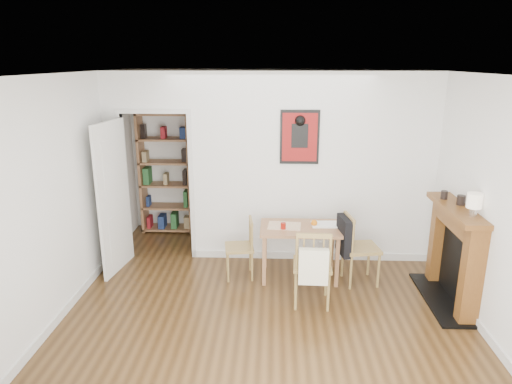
{
  "coord_description": "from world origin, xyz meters",
  "views": [
    {
      "loc": [
        0.08,
        -4.67,
        2.73
      ],
      "look_at": [
        -0.15,
        0.6,
        1.2
      ],
      "focal_mm": 32.0,
      "sensor_mm": 36.0,
      "label": 1
    }
  ],
  "objects_px": {
    "red_glass": "(283,226)",
    "ceramic_jar_b": "(444,195)",
    "dining_table": "(300,233)",
    "chair_left": "(239,248)",
    "chair_front": "(312,265)",
    "bookshelf": "(166,174)",
    "ceramic_jar_a": "(461,200)",
    "fireplace": "(455,252)",
    "chair_right": "(360,248)",
    "notebook": "(325,224)",
    "mantel_lamp": "(474,202)",
    "orange_fruit": "(314,223)"
  },
  "relations": [
    {
      "from": "red_glass",
      "to": "ceramic_jar_b",
      "type": "xyz_separation_m",
      "value": [
        1.88,
        -0.16,
        0.48
      ]
    },
    {
      "from": "dining_table",
      "to": "chair_left",
      "type": "height_order",
      "value": "chair_left"
    },
    {
      "from": "chair_front",
      "to": "bookshelf",
      "type": "bearing_deg",
      "value": 133.73
    },
    {
      "from": "ceramic_jar_a",
      "to": "fireplace",
      "type": "bearing_deg",
      "value": -104.31
    },
    {
      "from": "chair_left",
      "to": "chair_right",
      "type": "bearing_deg",
      "value": -3.65
    },
    {
      "from": "dining_table",
      "to": "notebook",
      "type": "height_order",
      "value": "notebook"
    },
    {
      "from": "dining_table",
      "to": "ceramic_jar_b",
      "type": "bearing_deg",
      "value": -8.6
    },
    {
      "from": "chair_right",
      "to": "fireplace",
      "type": "xyz_separation_m",
      "value": [
        1.01,
        -0.42,
        0.14
      ]
    },
    {
      "from": "chair_front",
      "to": "mantel_lamp",
      "type": "distance_m",
      "value": 1.85
    },
    {
      "from": "ceramic_jar_a",
      "to": "ceramic_jar_b",
      "type": "height_order",
      "value": "ceramic_jar_a"
    },
    {
      "from": "bookshelf",
      "to": "chair_left",
      "type": "bearing_deg",
      "value": -51.47
    },
    {
      "from": "chair_left",
      "to": "mantel_lamp",
      "type": "bearing_deg",
      "value": -18.06
    },
    {
      "from": "chair_front",
      "to": "fireplace",
      "type": "relative_size",
      "value": 0.75
    },
    {
      "from": "chair_left",
      "to": "mantel_lamp",
      "type": "distance_m",
      "value": 2.81
    },
    {
      "from": "red_glass",
      "to": "ceramic_jar_b",
      "type": "relative_size",
      "value": 0.85
    },
    {
      "from": "mantel_lamp",
      "to": "ceramic_jar_b",
      "type": "relative_size",
      "value": 2.47
    },
    {
      "from": "chair_right",
      "to": "bookshelf",
      "type": "height_order",
      "value": "bookshelf"
    },
    {
      "from": "dining_table",
      "to": "orange_fruit",
      "type": "xyz_separation_m",
      "value": [
        0.18,
        0.04,
        0.12
      ]
    },
    {
      "from": "fireplace",
      "to": "ceramic_jar_a",
      "type": "height_order",
      "value": "ceramic_jar_a"
    },
    {
      "from": "chair_left",
      "to": "ceramic_jar_b",
      "type": "relative_size",
      "value": 7.96
    },
    {
      "from": "orange_fruit",
      "to": "mantel_lamp",
      "type": "relative_size",
      "value": 0.33
    },
    {
      "from": "chair_left",
      "to": "notebook",
      "type": "bearing_deg",
      "value": 5.7
    },
    {
      "from": "notebook",
      "to": "dining_table",
      "type": "bearing_deg",
      "value": -165.97
    },
    {
      "from": "orange_fruit",
      "to": "notebook",
      "type": "bearing_deg",
      "value": 16.88
    },
    {
      "from": "chair_left",
      "to": "chair_right",
      "type": "relative_size",
      "value": 0.87
    },
    {
      "from": "notebook",
      "to": "ceramic_jar_a",
      "type": "height_order",
      "value": "ceramic_jar_a"
    },
    {
      "from": "dining_table",
      "to": "bookshelf",
      "type": "xyz_separation_m",
      "value": [
        -2.08,
        1.61,
        0.36
      ]
    },
    {
      "from": "chair_right",
      "to": "notebook",
      "type": "distance_m",
      "value": 0.52
    },
    {
      "from": "chair_right",
      "to": "notebook",
      "type": "bearing_deg",
      "value": 154.13
    },
    {
      "from": "dining_table",
      "to": "chair_left",
      "type": "distance_m",
      "value": 0.81
    },
    {
      "from": "red_glass",
      "to": "ceramic_jar_a",
      "type": "bearing_deg",
      "value": -10.75
    },
    {
      "from": "dining_table",
      "to": "chair_front",
      "type": "bearing_deg",
      "value": -81.01
    },
    {
      "from": "notebook",
      "to": "ceramic_jar_a",
      "type": "xyz_separation_m",
      "value": [
        1.45,
        -0.55,
        0.52
      ]
    },
    {
      "from": "ceramic_jar_b",
      "to": "ceramic_jar_a",
      "type": "bearing_deg",
      "value": -63.68
    },
    {
      "from": "dining_table",
      "to": "ceramic_jar_b",
      "type": "height_order",
      "value": "ceramic_jar_b"
    },
    {
      "from": "red_glass",
      "to": "chair_left",
      "type": "bearing_deg",
      "value": 173.56
    },
    {
      "from": "dining_table",
      "to": "notebook",
      "type": "bearing_deg",
      "value": 14.03
    },
    {
      "from": "bookshelf",
      "to": "red_glass",
      "type": "relative_size",
      "value": 23.32
    },
    {
      "from": "notebook",
      "to": "chair_left",
      "type": "bearing_deg",
      "value": -174.3
    },
    {
      "from": "chair_front",
      "to": "dining_table",
      "type": "bearing_deg",
      "value": 98.99
    },
    {
      "from": "fireplace",
      "to": "ceramic_jar_a",
      "type": "relative_size",
      "value": 11.35
    },
    {
      "from": "chair_left",
      "to": "mantel_lamp",
      "type": "xyz_separation_m",
      "value": [
        2.53,
        -0.82,
        0.92
      ]
    },
    {
      "from": "chair_left",
      "to": "chair_right",
      "type": "distance_m",
      "value": 1.53
    },
    {
      "from": "dining_table",
      "to": "red_glass",
      "type": "distance_m",
      "value": 0.27
    },
    {
      "from": "chair_front",
      "to": "notebook",
      "type": "relative_size",
      "value": 2.82
    },
    {
      "from": "chair_right",
      "to": "ceramic_jar_a",
      "type": "height_order",
      "value": "ceramic_jar_a"
    },
    {
      "from": "bookshelf",
      "to": "ceramic_jar_a",
      "type": "relative_size",
      "value": 17.87
    },
    {
      "from": "dining_table",
      "to": "red_glass",
      "type": "xyz_separation_m",
      "value": [
        -0.22,
        -0.09,
        0.13
      ]
    },
    {
      "from": "ceramic_jar_b",
      "to": "notebook",
      "type": "bearing_deg",
      "value": 166.19
    },
    {
      "from": "chair_front",
      "to": "ceramic_jar_a",
      "type": "distance_m",
      "value": 1.83
    }
  ]
}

